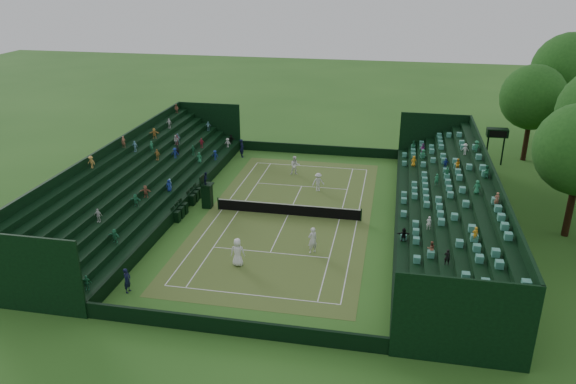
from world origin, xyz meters
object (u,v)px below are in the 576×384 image
object	(u,v)px
player_near_east	(312,240)
player_far_east	(318,182)
player_near_west	(238,252)
tennis_net	(288,209)
player_far_west	(295,165)
umpire_chair	(207,192)

from	to	relation	value
player_near_east	player_far_east	bearing A→B (deg)	-123.40
player_near_east	player_near_west	bearing A→B (deg)	-9.01
tennis_net	player_near_east	size ratio (longest dim) A/B	6.08
tennis_net	player_near_west	bearing A→B (deg)	-101.36
player_far_west	player_far_east	bearing A→B (deg)	-71.24
umpire_chair	player_near_west	distance (m)	10.20
player_near_west	player_far_east	size ratio (longest dim) A/B	1.17
umpire_chair	player_far_west	size ratio (longest dim) A/B	1.68
player_near_west	player_far_east	world-z (taller)	player_near_west
tennis_net	player_far_east	bearing A→B (deg)	74.16
player_near_east	player_far_east	world-z (taller)	player_near_east
player_near_east	player_far_west	size ratio (longest dim) A/B	1.06
player_near_west	player_far_east	xyz separation A→B (m)	(3.31, 14.14, -0.14)
umpire_chair	player_near_west	size ratio (longest dim) A/B	1.57
tennis_net	player_near_west	xyz separation A→B (m)	(-1.71, -8.52, 0.45)
umpire_chair	player_near_west	world-z (taller)	umpire_chair
tennis_net	player_near_east	world-z (taller)	player_near_east
tennis_net	player_near_west	distance (m)	8.70
tennis_net	umpire_chair	distance (m)	6.87
player_near_east	player_far_east	size ratio (longest dim) A/B	1.15
tennis_net	player_near_east	distance (m)	6.48
player_near_east	player_far_west	bearing A→B (deg)	-114.85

